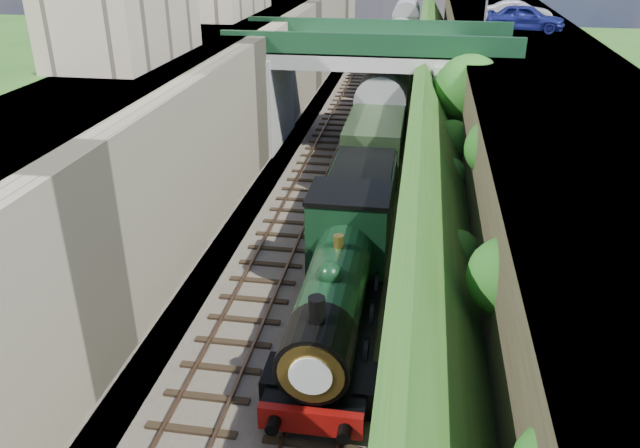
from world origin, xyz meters
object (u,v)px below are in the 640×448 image
(tree, at_px, (471,92))
(car_blue, at_px, (526,18))
(road_bridge, at_px, (379,83))
(car_silver, at_px, (518,12))
(locomotive, at_px, (337,288))
(tender, at_px, (361,204))

(tree, height_order, car_blue, car_blue)
(road_bridge, bearing_deg, car_silver, 49.63)
(road_bridge, height_order, locomotive, road_bridge)
(car_blue, bearing_deg, road_bridge, 139.48)
(road_bridge, distance_m, tree, 6.42)
(car_silver, bearing_deg, road_bridge, 141.64)
(tree, height_order, tender, tree)
(car_silver, relative_size, tender, 0.74)
(road_bridge, height_order, tree, road_bridge)
(car_silver, relative_size, locomotive, 0.43)
(tree, bearing_deg, car_blue, 70.44)
(car_blue, xyz_separation_m, car_silver, (0.03, 3.79, -0.09))
(road_bridge, relative_size, car_blue, 3.32)
(car_blue, height_order, tender, car_blue)
(tender, bearing_deg, road_bridge, 91.20)
(car_blue, distance_m, locomotive, 27.85)
(road_bridge, xyz_separation_m, tender, (0.26, -12.20, -2.46))
(car_silver, height_order, locomotive, car_silver)
(road_bridge, bearing_deg, locomotive, -89.25)
(tree, height_order, locomotive, tree)
(car_blue, distance_m, tender, 21.20)
(locomotive, relative_size, tender, 1.70)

